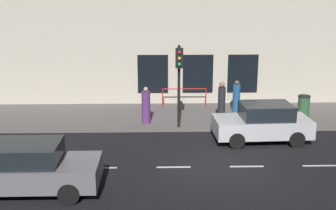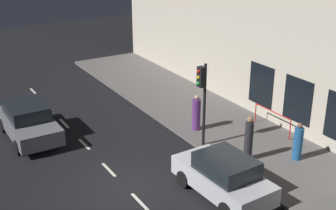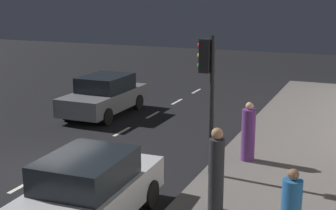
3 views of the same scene
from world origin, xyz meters
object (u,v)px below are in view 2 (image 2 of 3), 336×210
Objects in this scene: parked_car_0 at (224,176)px; parked_car_1 at (28,121)px; traffic_light at (202,89)px; pedestrian_1 at (298,143)px; pedestrian_2 at (196,114)px; pedestrian_0 at (249,140)px.

parked_car_0 is 9.46m from parked_car_1.
traffic_light reaches higher than parked_car_0.
parked_car_1 is at bearing -25.29° from pedestrian_1.
pedestrian_1 is (2.63, -2.99, -1.86)m from traffic_light.
parked_car_1 is 2.51× the size of pedestrian_2.
parked_car_0 is 2.70m from pedestrian_0.
pedestrian_2 is (-1.88, 4.45, 0.05)m from pedestrian_1.
pedestrian_1 is 0.94× the size of pedestrian_2.
pedestrian_0 is 3.47m from pedestrian_2.
pedestrian_0 is 1.19× the size of pedestrian_1.
parked_car_0 is at bearing -51.37° from pedestrian_2.
parked_car_0 is (-1.41, -3.38, -1.95)m from traffic_light.
traffic_light is 2.77m from pedestrian_0.
traffic_light is 2.15× the size of pedestrian_2.
traffic_light is 0.86× the size of parked_car_1.
parked_car_0 is at bearing -112.65° from traffic_light.
traffic_light reaches higher than pedestrian_1.
traffic_light is at bearing -31.45° from pedestrian_1.
pedestrian_2 is (6.73, -3.44, 0.13)m from parked_car_1.
pedestrian_1 is at bearing -42.30° from pedestrian_0.
traffic_light is at bearing 64.92° from parked_car_0.
pedestrian_0 reaches higher than pedestrian_2.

